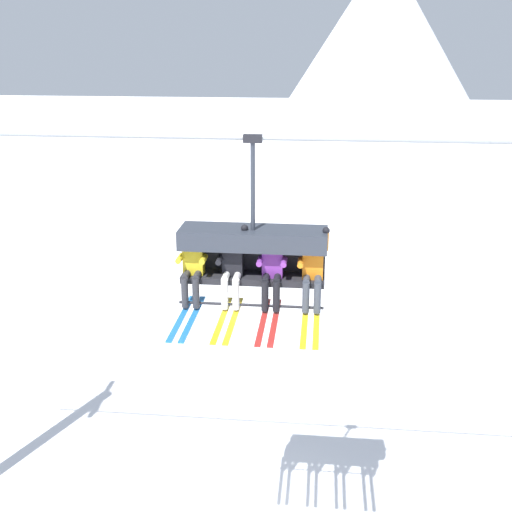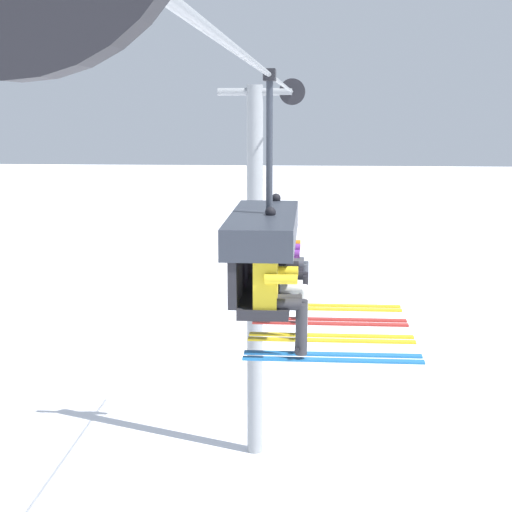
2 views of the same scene
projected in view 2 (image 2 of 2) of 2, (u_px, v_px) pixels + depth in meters
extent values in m
cylinder|color=gray|center=(255.00, 276.00, 17.54)|extent=(0.36, 0.36, 8.38)
cylinder|color=gray|center=(255.00, 92.00, 16.78)|extent=(0.16, 1.60, 0.16)
cylinder|color=black|center=(292.00, 92.00, 16.72)|extent=(0.08, 0.56, 0.56)
cylinder|color=gray|center=(274.00, 79.00, 8.90)|extent=(17.97, 0.05, 0.05)
cube|color=#232328|center=(269.00, 288.00, 8.30)|extent=(2.27, 0.48, 0.10)
cube|color=#232328|center=(243.00, 262.00, 8.27)|extent=(2.27, 0.08, 0.45)
cube|color=#2D333D|center=(263.00, 228.00, 8.19)|extent=(2.31, 0.68, 0.30)
cylinder|color=black|center=(299.00, 319.00, 8.34)|extent=(2.27, 0.04, 0.04)
cylinder|color=#2D333D|center=(269.00, 148.00, 8.03)|extent=(0.07, 0.07, 1.36)
cube|color=black|center=(270.00, 75.00, 7.89)|extent=(0.28, 0.12, 0.12)
cube|color=yellow|center=(266.00, 279.00, 7.32)|extent=(0.32, 0.22, 0.52)
sphere|color=black|center=(266.00, 241.00, 7.25)|extent=(0.22, 0.22, 0.22)
ellipsoid|color=black|center=(277.00, 241.00, 7.25)|extent=(0.17, 0.04, 0.08)
cylinder|color=#2D2D33|center=(283.00, 304.00, 7.26)|extent=(0.11, 0.34, 0.11)
cylinder|color=#2D2D33|center=(284.00, 300.00, 7.44)|extent=(0.11, 0.34, 0.11)
cylinder|color=#2D2D33|center=(301.00, 330.00, 7.30)|extent=(0.11, 0.11, 0.48)
cylinder|color=#2D2D33|center=(302.00, 324.00, 7.47)|extent=(0.11, 0.11, 0.48)
cube|color=#1E6BB2|center=(333.00, 360.00, 7.33)|extent=(0.09, 1.70, 0.02)
cube|color=#1E6BB2|center=(332.00, 354.00, 7.50)|extent=(0.09, 1.70, 0.02)
cylinder|color=yellow|center=(281.00, 279.00, 7.12)|extent=(0.09, 0.30, 0.09)
cylinder|color=yellow|center=(283.00, 271.00, 7.49)|extent=(0.09, 0.30, 0.09)
cube|color=black|center=(269.00, 266.00, 7.94)|extent=(0.32, 0.22, 0.52)
sphere|color=black|center=(269.00, 231.00, 7.87)|extent=(0.22, 0.22, 0.22)
ellipsoid|color=black|center=(280.00, 231.00, 7.86)|extent=(0.17, 0.04, 0.08)
cylinder|color=silver|center=(286.00, 289.00, 7.88)|extent=(0.11, 0.34, 0.11)
cylinder|color=silver|center=(286.00, 285.00, 8.05)|extent=(0.11, 0.34, 0.11)
cylinder|color=silver|center=(302.00, 312.00, 7.91)|extent=(0.11, 0.11, 0.48)
cylinder|color=silver|center=(302.00, 308.00, 8.09)|extent=(0.11, 0.11, 0.48)
cube|color=gold|center=(331.00, 340.00, 7.95)|extent=(0.09, 1.70, 0.02)
cube|color=gold|center=(331.00, 336.00, 8.12)|extent=(0.09, 1.70, 0.02)
cylinder|color=black|center=(283.00, 266.00, 7.74)|extent=(0.09, 0.30, 0.09)
cylinder|color=black|center=(270.00, 229.00, 8.05)|extent=(0.09, 0.09, 0.30)
sphere|color=black|center=(270.00, 212.00, 8.02)|extent=(0.11, 0.11, 0.11)
cube|color=purple|center=(272.00, 254.00, 8.55)|extent=(0.32, 0.22, 0.52)
sphere|color=silver|center=(273.00, 222.00, 8.48)|extent=(0.22, 0.22, 0.22)
ellipsoid|color=black|center=(282.00, 222.00, 8.48)|extent=(0.17, 0.04, 0.08)
cylinder|color=black|center=(288.00, 276.00, 8.50)|extent=(0.11, 0.34, 0.11)
cylinder|color=black|center=(288.00, 272.00, 8.67)|extent=(0.11, 0.34, 0.11)
cylinder|color=black|center=(303.00, 297.00, 8.53)|extent=(0.11, 0.11, 0.48)
cylinder|color=black|center=(303.00, 294.00, 8.70)|extent=(0.11, 0.11, 0.48)
cube|color=#B22823|center=(330.00, 324.00, 8.56)|extent=(0.09, 1.70, 0.02)
cube|color=#B22823|center=(330.00, 319.00, 8.73)|extent=(0.09, 1.70, 0.02)
cylinder|color=purple|center=(286.00, 254.00, 8.35)|extent=(0.09, 0.30, 0.09)
cylinder|color=purple|center=(287.00, 248.00, 8.72)|extent=(0.09, 0.30, 0.09)
cube|color=orange|center=(275.00, 244.00, 9.17)|extent=(0.32, 0.22, 0.52)
sphere|color=black|center=(275.00, 214.00, 9.10)|extent=(0.22, 0.22, 0.22)
ellipsoid|color=black|center=(284.00, 214.00, 9.09)|extent=(0.17, 0.04, 0.08)
cylinder|color=#3D424C|center=(289.00, 264.00, 9.11)|extent=(0.11, 0.34, 0.11)
cylinder|color=#3D424C|center=(290.00, 261.00, 9.28)|extent=(0.11, 0.34, 0.11)
cylinder|color=#3D424C|center=(304.00, 285.00, 9.14)|extent=(0.11, 0.11, 0.48)
cylinder|color=#3D424C|center=(304.00, 281.00, 9.32)|extent=(0.11, 0.11, 0.48)
cube|color=gold|center=(329.00, 309.00, 9.18)|extent=(0.09, 1.70, 0.02)
cube|color=gold|center=(328.00, 305.00, 9.35)|extent=(0.09, 1.70, 0.02)
cylinder|color=orange|center=(287.00, 244.00, 8.97)|extent=(0.09, 0.30, 0.09)
cylinder|color=orange|center=(276.00, 212.00, 9.29)|extent=(0.09, 0.09, 0.30)
sphere|color=black|center=(276.00, 198.00, 9.25)|extent=(0.11, 0.11, 0.11)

